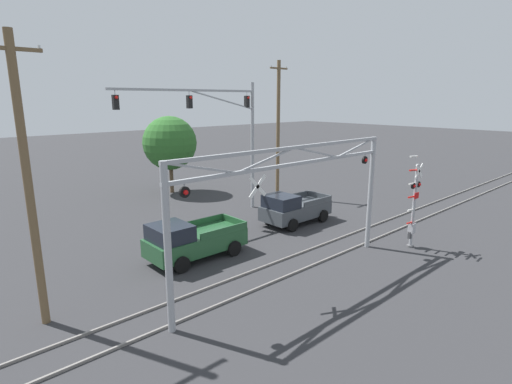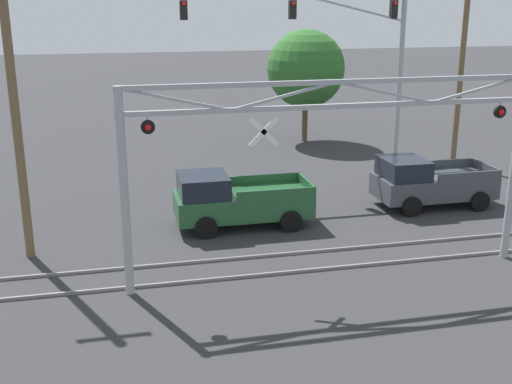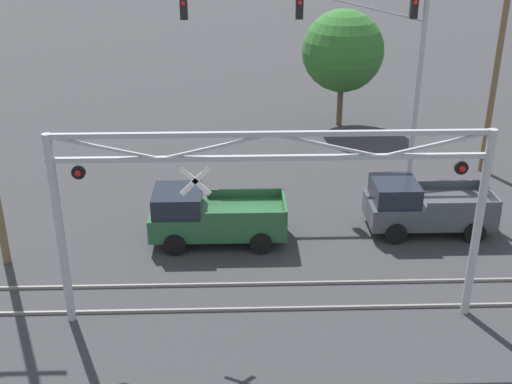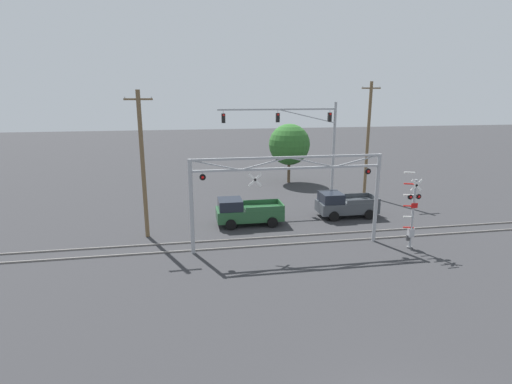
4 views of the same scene
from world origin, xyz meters
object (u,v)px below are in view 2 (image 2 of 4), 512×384
at_px(utility_pole_right, 462,54).
at_px(traffic_signal_span, 354,46).
at_px(utility_pole_left, 14,101).
at_px(background_tree_beyond_span, 306,69).
at_px(crossing_gantry, 333,144).
at_px(pickup_truck_lead, 236,200).
at_px(pickup_truck_following, 428,182).

bearing_deg(utility_pole_right, traffic_signal_span, -169.00).
height_order(utility_pole_left, background_tree_beyond_span, utility_pole_left).
bearing_deg(utility_pole_right, utility_pole_left, -158.10).
bearing_deg(utility_pole_right, crossing_gantry, -132.88).
relative_size(pickup_truck_lead, utility_pole_left, 0.50).
xyz_separation_m(traffic_signal_span, pickup_truck_following, (1.56, -4.70, -5.07)).
xyz_separation_m(pickup_truck_following, utility_pole_right, (4.46, 5.87, 4.49)).
distance_m(pickup_truck_following, background_tree_beyond_span, 13.33).
bearing_deg(traffic_signal_span, utility_pole_right, 11.00).
relative_size(crossing_gantry, pickup_truck_following, 2.60).
relative_size(pickup_truck_following, utility_pole_right, 0.44).
bearing_deg(utility_pole_left, pickup_truck_lead, 11.20).
bearing_deg(crossing_gantry, pickup_truck_following, 42.06).
bearing_deg(pickup_truck_lead, traffic_signal_span, 39.39).
xyz_separation_m(traffic_signal_span, pickup_truck_lead, (-6.44, -5.29, -5.07)).
height_order(pickup_truck_following, utility_pole_left, utility_pole_left).
relative_size(pickup_truck_following, utility_pole_left, 0.48).
bearing_deg(pickup_truck_lead, pickup_truck_following, 4.21).
bearing_deg(pickup_truck_following, pickup_truck_lead, -175.79).
relative_size(traffic_signal_span, pickup_truck_following, 2.22).
xyz_separation_m(crossing_gantry, pickup_truck_following, (6.08, 5.49, -3.08)).
bearing_deg(background_tree_beyond_span, pickup_truck_lead, -116.77).
bearing_deg(background_tree_beyond_span, pickup_truck_following, -84.63).
bearing_deg(crossing_gantry, traffic_signal_span, 66.08).
distance_m(crossing_gantry, traffic_signal_span, 11.32).
height_order(traffic_signal_span, pickup_truck_lead, traffic_signal_span).
xyz_separation_m(traffic_signal_span, utility_pole_left, (-13.54, -6.69, -0.97)).
distance_m(crossing_gantry, background_tree_beyond_span, 19.00).
xyz_separation_m(utility_pole_left, utility_pole_right, (19.57, 7.87, 0.39)).
distance_m(pickup_truck_following, utility_pole_left, 15.78).
bearing_deg(pickup_truck_lead, utility_pole_left, -168.80).
xyz_separation_m(crossing_gantry, pickup_truck_lead, (-1.92, 4.90, -3.08)).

